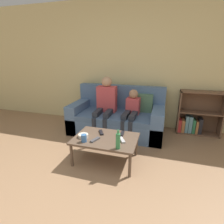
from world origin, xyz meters
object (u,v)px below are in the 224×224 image
person_adult (106,101)px  tv_remote_0 (122,134)px  bookshelf (196,117)px  cup_near (84,138)px  tv_remote_3 (95,140)px  person_child (131,111)px  bottle (118,141)px  snack_bowl (83,136)px  couch (118,118)px  coffee_table (106,140)px  tv_remote_1 (101,132)px  tv_remote_2 (122,140)px

person_adult → tv_remote_0: person_adult is taller
bookshelf → cup_near: 2.35m
tv_remote_0 → tv_remote_3: size_ratio=0.98×
bookshelf → person_child: (-1.22, -0.52, 0.17)m
person_child → tv_remote_3: (-0.32, -1.05, -0.13)m
bookshelf → bottle: bookshelf is taller
person_child → snack_bowl: person_child is taller
person_adult → couch: bearing=21.4°
coffee_table → snack_bowl: snack_bowl is taller
snack_bowl → bottle: 0.60m
person_adult → person_child: (0.52, -0.05, -0.13)m
tv_remote_3 → tv_remote_0: bearing=61.9°
tv_remote_1 → person_adult: bearing=75.0°
person_adult → cup_near: person_adult is taller
couch → person_child: 0.40m
tv_remote_3 → person_adult: bearing=119.2°
tv_remote_1 → tv_remote_2: size_ratio=1.00×
person_child → tv_remote_0: person_child is taller
bookshelf → tv_remote_0: bearing=-133.6°
couch → coffee_table: 1.08m
person_child → bookshelf: bearing=25.7°
tv_remote_0 → tv_remote_2: size_ratio=1.01×
coffee_table → person_child: (0.20, 0.93, 0.18)m
couch → bottle: 1.38m
person_adult → tv_remote_2: size_ratio=6.55×
person_adult → tv_remote_0: size_ratio=6.49×
bottle → tv_remote_3: bearing=161.8°
cup_near → tv_remote_3: 0.16m
tv_remote_0 → bottle: (0.05, -0.42, 0.10)m
person_child → tv_remote_1: person_child is taller
bookshelf → tv_remote_1: (-1.53, -1.32, 0.04)m
bookshelf → coffee_table: (-1.42, -1.45, -0.00)m
cup_near → snack_bowl: 0.15m
couch → person_adult: (-0.22, -0.09, 0.35)m
tv_remote_3 → couch: bearing=107.9°
bookshelf → coffee_table: bearing=-134.3°
person_adult → tv_remote_0: (0.53, -0.80, -0.26)m
tv_remote_0 → tv_remote_1: (-0.32, -0.05, 0.00)m
tv_remote_3 → bottle: 0.40m
snack_bowl → tv_remote_3: bearing=-13.3°
tv_remote_3 → snack_bowl: size_ratio=1.19×
person_adult → tv_remote_3: (0.21, -1.10, -0.26)m
tv_remote_0 → snack_bowl: bearing=-158.3°
tv_remote_1 → tv_remote_2: 0.40m
tv_remote_2 → tv_remote_3: same height
bookshelf → coffee_table: 2.03m
tv_remote_0 → cup_near: bearing=-144.0°
tv_remote_0 → bottle: bottle is taller
snack_bowl → bottle: bearing=-16.5°
snack_bowl → person_child: bearing=62.6°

